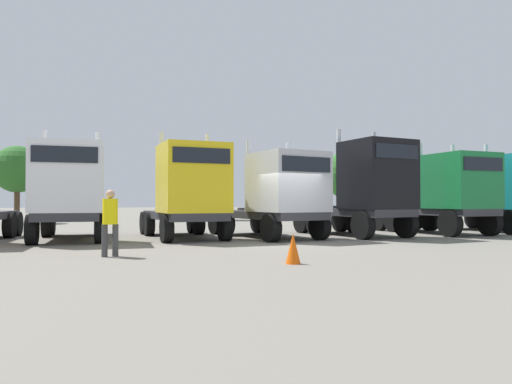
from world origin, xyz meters
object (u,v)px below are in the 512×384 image
object	(u,v)px
semi_truck_yellow	(189,191)
semi_truck_green	(449,193)
semi_truck_black	(368,188)
traffic_cone_near	(293,248)
visitor_in_hivis	(110,218)
semi_truck_teal	(512,193)
semi_truck_silver	(279,194)
semi_truck_white	(70,191)

from	to	relation	value
semi_truck_yellow	semi_truck_green	size ratio (longest dim) A/B	1.00
semi_truck_yellow	semi_truck_black	distance (m)	7.40
semi_truck_black	traffic_cone_near	distance (m)	9.50
semi_truck_black	visitor_in_hivis	xyz separation A→B (m)	(-10.14, -4.63, -1.01)
semi_truck_teal	visitor_in_hivis	world-z (taller)	semi_truck_teal
semi_truck_silver	semi_truck_green	xyz separation A→B (m)	(8.06, 0.30, 0.10)
traffic_cone_near	semi_truck_yellow	bearing A→B (deg)	101.01
semi_truck_yellow	traffic_cone_near	size ratio (longest dim) A/B	8.62
semi_truck_white	semi_truck_yellow	world-z (taller)	semi_truck_yellow
semi_truck_silver	traffic_cone_near	size ratio (longest dim) A/B	8.85
semi_truck_silver	visitor_in_hivis	distance (m)	7.85
semi_truck_yellow	semi_truck_green	bearing A→B (deg)	81.69
semi_truck_white	semi_truck_black	xyz separation A→B (m)	(11.77, -0.80, 0.19)
visitor_in_hivis	traffic_cone_near	world-z (taller)	visitor_in_hivis
semi_truck_yellow	semi_truck_teal	bearing A→B (deg)	82.94
semi_truck_yellow	visitor_in_hivis	bearing A→B (deg)	-35.10
traffic_cone_near	semi_truck_white	bearing A→B (deg)	126.22
semi_truck_yellow	semi_truck_black	size ratio (longest dim) A/B	1.04
semi_truck_yellow	semi_truck_silver	world-z (taller)	semi_truck_yellow
semi_truck_yellow	traffic_cone_near	distance (m)	8.15
semi_truck_yellow	visitor_in_hivis	xyz separation A→B (m)	(-2.76, -5.21, -0.85)
semi_truck_white	semi_truck_green	world-z (taller)	semi_truck_white
semi_truck_green	semi_truck_teal	world-z (taller)	semi_truck_teal
semi_truck_green	semi_truck_yellow	bearing A→B (deg)	-98.14
semi_truck_white	semi_truck_black	bearing A→B (deg)	84.54
semi_truck_silver	traffic_cone_near	bearing A→B (deg)	-29.27
semi_truck_yellow	semi_truck_white	bearing A→B (deg)	-100.16
semi_truck_silver	semi_truck_black	xyz separation A→B (m)	(3.88, -0.05, 0.27)
semi_truck_white	semi_truck_green	xyz separation A→B (m)	(15.95, -0.45, 0.02)
semi_truck_white	semi_truck_teal	world-z (taller)	semi_truck_teal
semi_truck_yellow	semi_truck_black	bearing A→B (deg)	78.37
semi_truck_silver	visitor_in_hivis	bearing A→B (deg)	-67.41
semi_truck_white	visitor_in_hivis	xyz separation A→B (m)	(1.64, -5.43, -0.81)
semi_truck_black	semi_truck_green	bearing A→B (deg)	83.28
visitor_in_hivis	semi_truck_white	bearing A→B (deg)	-170.43
visitor_in_hivis	traffic_cone_near	xyz separation A→B (m)	(4.28, -2.65, -0.68)
semi_truck_white	semi_truck_yellow	distance (m)	4.40
semi_truck_yellow	semi_truck_green	xyz separation A→B (m)	(11.56, -0.22, -0.02)
semi_truck_black	semi_truck_teal	xyz separation A→B (m)	(7.77, 0.61, -0.19)
visitor_in_hivis	traffic_cone_near	bearing A→B (deg)	51.07
semi_truck_white	semi_truck_teal	distance (m)	19.55
semi_truck_green	semi_truck_teal	bearing A→B (deg)	87.12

